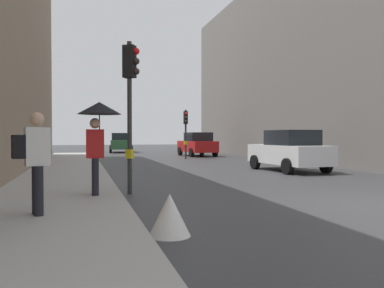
# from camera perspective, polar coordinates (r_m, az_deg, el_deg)

# --- Properties ---
(ground_plane) EXTENTS (120.00, 120.00, 0.00)m
(ground_plane) POSITION_cam_1_polar(r_m,az_deg,el_deg) (9.85, 24.25, -7.82)
(ground_plane) COLOR #38383A
(sidewalk_kerb) EXTENTS (2.97, 40.00, 0.16)m
(sidewalk_kerb) POSITION_cam_1_polar(r_m,az_deg,el_deg) (13.58, -17.77, -4.97)
(sidewalk_kerb) COLOR #A8A5A0
(sidewalk_kerb) RESTS_ON ground
(building_facade_right) EXTENTS (12.00, 29.38, 12.11)m
(building_facade_right) POSITION_cam_1_polar(r_m,az_deg,el_deg) (29.78, 21.22, 9.87)
(building_facade_right) COLOR slate
(building_facade_right) RESTS_ON ground
(traffic_light_near_right) EXTENTS (0.44, 0.37, 3.97)m
(traffic_light_near_right) POSITION_cam_1_polar(r_m,az_deg,el_deg) (10.69, -8.73, 7.68)
(traffic_light_near_right) COLOR #2D2D2D
(traffic_light_near_right) RESTS_ON ground
(traffic_light_far_median) EXTENTS (0.25, 0.43, 3.22)m
(traffic_light_far_median) POSITION_cam_1_polar(r_m,az_deg,el_deg) (26.40, -0.89, 2.71)
(traffic_light_far_median) COLOR #2D2D2D
(traffic_light_far_median) RESTS_ON ground
(car_red_sedan) EXTENTS (2.24, 4.31, 1.76)m
(car_red_sedan) POSITION_cam_1_polar(r_m,az_deg,el_deg) (30.00, 0.75, -0.04)
(car_red_sedan) COLOR red
(car_red_sedan) RESTS_ON ground
(car_green_estate) EXTENTS (2.24, 4.31, 1.76)m
(car_green_estate) POSITION_cam_1_polar(r_m,az_deg,el_deg) (37.21, -10.07, 0.18)
(car_green_estate) COLOR #2D6038
(car_green_estate) RESTS_ON ground
(car_white_compact) EXTENTS (2.21, 4.30, 1.76)m
(car_white_compact) POSITION_cam_1_polar(r_m,az_deg,el_deg) (17.76, 13.62, -0.93)
(car_white_compact) COLOR silver
(car_white_compact) RESTS_ON ground
(pedestrian_with_umbrella) EXTENTS (1.00, 1.00, 2.14)m
(pedestrian_with_umbrella) POSITION_cam_1_polar(r_m,az_deg,el_deg) (9.50, -13.16, 3.06)
(pedestrian_with_umbrella) COLOR black
(pedestrian_with_umbrella) RESTS_ON sidewalk_kerb
(pedestrian_with_black_backpack) EXTENTS (0.65, 0.41, 1.77)m
(pedestrian_with_black_backpack) POSITION_cam_1_polar(r_m,az_deg,el_deg) (7.41, -21.41, -1.70)
(pedestrian_with_black_backpack) COLOR black
(pedestrian_with_black_backpack) RESTS_ON sidewalk_kerb
(warning_sign_triangle) EXTENTS (0.64, 0.64, 0.65)m
(warning_sign_triangle) POSITION_cam_1_polar(r_m,az_deg,el_deg) (6.20, -3.18, -9.98)
(warning_sign_triangle) COLOR silver
(warning_sign_triangle) RESTS_ON ground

